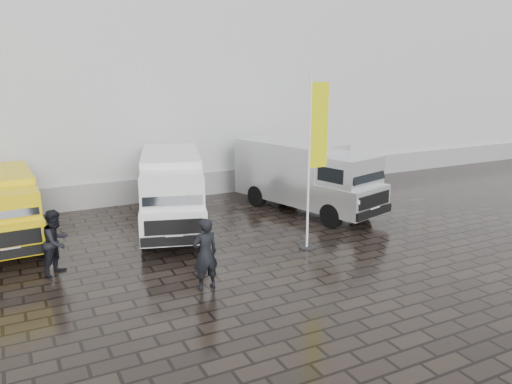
# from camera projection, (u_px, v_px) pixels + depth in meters

# --- Properties ---
(ground) EXTENTS (120.00, 120.00, 0.00)m
(ground) POSITION_uv_depth(u_px,v_px,m) (281.00, 255.00, 14.92)
(ground) COLOR black
(ground) RESTS_ON ground
(exhibition_hall) EXTENTS (44.00, 16.00, 12.00)m
(exhibition_hall) POSITION_uv_depth(u_px,v_px,m) (173.00, 58.00, 28.21)
(exhibition_hall) COLOR silver
(exhibition_hall) RESTS_ON ground
(hall_plinth) EXTENTS (44.00, 0.15, 1.00)m
(hall_plinth) POSITION_uv_depth(u_px,v_px,m) (233.00, 181.00, 22.56)
(hall_plinth) COLOR gray
(hall_plinth) RESTS_ON ground
(van_yellow) EXTENTS (2.12, 4.99, 2.27)m
(van_yellow) POSITION_uv_depth(u_px,v_px,m) (3.00, 211.00, 15.45)
(van_yellow) COLOR yellow
(van_yellow) RESTS_ON ground
(van_white) EXTENTS (3.60, 6.22, 2.56)m
(van_white) POSITION_uv_depth(u_px,v_px,m) (172.00, 193.00, 17.10)
(van_white) COLOR white
(van_white) RESTS_ON ground
(van_silver) EXTENTS (3.66, 6.45, 2.66)m
(van_silver) POSITION_uv_depth(u_px,v_px,m) (307.00, 178.00, 19.23)
(van_silver) COLOR silver
(van_silver) RESTS_ON ground
(flagpole) EXTENTS (0.88, 0.50, 5.26)m
(flagpole) POSITION_uv_depth(u_px,v_px,m) (314.00, 154.00, 14.92)
(flagpole) COLOR black
(flagpole) RESTS_ON ground
(wheelie_bin) EXTENTS (0.62, 0.62, 0.98)m
(wheelie_bin) POSITION_uv_depth(u_px,v_px,m) (356.00, 170.00, 24.91)
(wheelie_bin) COLOR black
(wheelie_bin) RESTS_ON ground
(person_front) EXTENTS (0.72, 0.51, 1.87)m
(person_front) POSITION_uv_depth(u_px,v_px,m) (205.00, 254.00, 12.42)
(person_front) COLOR black
(person_front) RESTS_ON ground
(person_tent) EXTENTS (1.09, 1.10, 1.80)m
(person_tent) POSITION_uv_depth(u_px,v_px,m) (56.00, 242.00, 13.39)
(person_tent) COLOR black
(person_tent) RESTS_ON ground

